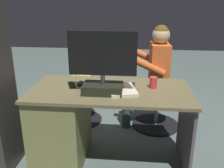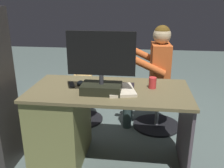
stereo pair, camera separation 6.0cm
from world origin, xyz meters
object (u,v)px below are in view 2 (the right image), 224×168
(office_chair_teddy, at_px, (83,101))
(visitor_chair, at_px, (157,107))
(computer_mouse, at_px, (80,83))
(monitor, at_px, (101,71))
(desk, at_px, (71,121))
(teddy_bear, at_px, (82,75))
(person, at_px, (153,70))
(keyboard, at_px, (110,85))
(tv_remote, at_px, (72,85))
(cup, at_px, (153,83))

(office_chair_teddy, relative_size, visitor_chair, 0.86)
(computer_mouse, bearing_deg, monitor, 142.87)
(monitor, bearing_deg, office_chair_teddy, -66.37)
(desk, bearing_deg, monitor, 163.69)
(teddy_bear, height_order, visitor_chair, teddy_bear)
(desk, relative_size, visitor_chair, 2.50)
(office_chair_teddy, xyz_separation_m, person, (-0.83, 0.04, 0.44))
(keyboard, relative_size, tv_remote, 2.80)
(computer_mouse, bearing_deg, office_chair_teddy, -77.42)
(tv_remote, xyz_separation_m, visitor_chair, (-0.82, -0.69, -0.49))
(cup, bearing_deg, office_chair_teddy, -41.40)
(monitor, distance_m, teddy_bear, 1.00)
(desk, height_order, computer_mouse, computer_mouse)
(cup, distance_m, visitor_chair, 0.85)
(desk, xyz_separation_m, keyboard, (-0.36, -0.07, 0.34))
(desk, bearing_deg, visitor_chair, -138.73)
(desk, xyz_separation_m, person, (-0.75, -0.73, 0.32))
(desk, bearing_deg, computer_mouse, -136.83)
(tv_remote, distance_m, office_chair_teddy, 0.87)
(cup, bearing_deg, teddy_bear, -41.85)
(cup, xyz_separation_m, person, (-0.03, -0.66, -0.07))
(cup, distance_m, person, 0.67)
(cup, relative_size, person, 0.08)
(monitor, height_order, computer_mouse, monitor)
(monitor, distance_m, visitor_chair, 1.17)
(keyboard, height_order, visitor_chair, keyboard)
(cup, relative_size, tv_remote, 0.65)
(office_chair_teddy, bearing_deg, monitor, 113.63)
(desk, distance_m, cup, 0.82)
(tv_remote, distance_m, teddy_bear, 0.76)
(office_chair_teddy, relative_size, teddy_bear, 1.46)
(monitor, distance_m, keyboard, 0.24)
(keyboard, bearing_deg, person, -121.09)
(monitor, xyz_separation_m, cup, (-0.42, -0.16, -0.14))
(computer_mouse, relative_size, tv_remote, 0.64)
(keyboard, bearing_deg, tv_remote, 4.57)
(office_chair_teddy, xyz_separation_m, visitor_chair, (-0.90, 0.04, -0.02))
(cup, xyz_separation_m, teddy_bear, (0.80, -0.71, -0.18))
(cup, bearing_deg, tv_remote, 2.06)
(computer_mouse, bearing_deg, tv_remote, 27.07)
(tv_remote, height_order, person, person)
(person, bearing_deg, keyboard, 58.91)
(keyboard, distance_m, computer_mouse, 0.27)
(tv_remote, bearing_deg, office_chair_teddy, -105.10)
(monitor, bearing_deg, computer_mouse, -37.13)
(computer_mouse, distance_m, teddy_bear, 0.74)
(cup, bearing_deg, computer_mouse, -0.92)
(monitor, bearing_deg, person, -118.63)
(keyboard, relative_size, visitor_chair, 0.76)
(desk, xyz_separation_m, monitor, (-0.31, 0.09, 0.52))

